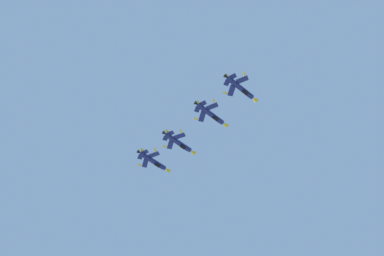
% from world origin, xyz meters
% --- Properties ---
extents(fighter_jet_lead, '(12.53, 12.68, 4.39)m').
position_xyz_m(fighter_jet_lead, '(-20.41, 129.19, 137.74)').
color(fighter_jet_lead, navy).
extents(fighter_jet_left_wing, '(12.55, 12.70, 4.38)m').
position_xyz_m(fighter_jet_left_wing, '(-9.91, 120.67, 138.37)').
color(fighter_jet_left_wing, navy).
extents(fighter_jet_right_wing, '(12.50, 12.66, 4.38)m').
position_xyz_m(fighter_jet_right_wing, '(2.61, 107.30, 138.15)').
color(fighter_jet_right_wing, navy).
extents(fighter_jet_left_outer, '(12.50, 12.66, 4.38)m').
position_xyz_m(fighter_jet_left_outer, '(13.21, 97.22, 139.34)').
color(fighter_jet_left_outer, navy).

